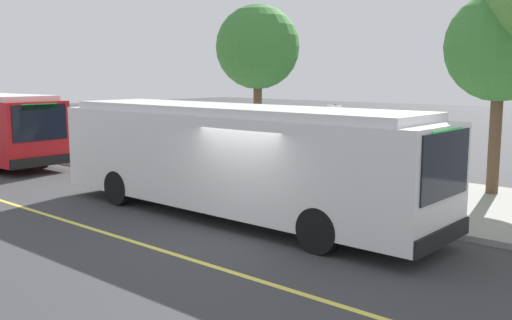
{
  "coord_description": "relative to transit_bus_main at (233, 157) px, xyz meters",
  "views": [
    {
      "loc": [
        9.02,
        -9.87,
        3.75
      ],
      "look_at": [
        -0.38,
        0.76,
        1.65
      ],
      "focal_mm": 40.67,
      "sensor_mm": 36.0,
      "label": 1
    }
  ],
  "objects": [
    {
      "name": "route_sign_post",
      "position": [
        1.54,
        2.44,
        0.34
      ],
      "size": [
        0.44,
        0.08,
        2.8
      ],
      "color": "#333338",
      "rests_on": "sidewalk_curb"
    },
    {
      "name": "ground_plane",
      "position": [
        1.42,
        -1.01,
        -1.62
      ],
      "size": [
        120.0,
        120.0,
        0.0
      ],
      "primitive_type": "plane",
      "color": "#38383A"
    },
    {
      "name": "bus_shelter",
      "position": [
        -1.85,
        5.0,
        0.3
      ],
      "size": [
        2.9,
        1.6,
        2.48
      ],
      "color": "#333338",
      "rests_on": "sidewalk_curb"
    },
    {
      "name": "waiting_bench",
      "position": [
        -1.44,
        5.1,
        -0.98
      ],
      "size": [
        1.6,
        0.48,
        0.95
      ],
      "color": "brown",
      "rests_on": "sidewalk_curb"
    },
    {
      "name": "lane_stripe_center",
      "position": [
        1.42,
        -3.21,
        -1.61
      ],
      "size": [
        36.0,
        0.14,
        0.01
      ],
      "primitive_type": "cube",
      "color": "#E0D64C",
      "rests_on": "ground_plane"
    },
    {
      "name": "sidewalk_curb",
      "position": [
        1.42,
        4.99,
        -1.54
      ],
      "size": [
        44.0,
        6.4,
        0.15
      ],
      "primitive_type": "cube",
      "color": "gray",
      "rests_on": "ground_plane"
    },
    {
      "name": "street_tree_downstreet",
      "position": [
        4.3,
        6.99,
        2.92
      ],
      "size": [
        3.26,
        3.26,
        6.05
      ],
      "color": "brown",
      "rests_on": "sidewalk_curb"
    },
    {
      "name": "street_tree_upstreet",
      "position": [
        -5.75,
        7.53,
        3.24
      ],
      "size": [
        3.49,
        3.49,
        6.48
      ],
      "color": "brown",
      "rests_on": "sidewalk_curb"
    },
    {
      "name": "pedestrian_commuter",
      "position": [
        -0.68,
        2.89,
        -0.5
      ],
      "size": [
        0.24,
        0.4,
        1.69
      ],
      "color": "#282D47",
      "rests_on": "sidewalk_curb"
    },
    {
      "name": "transit_bus_main",
      "position": [
        0.0,
        0.0,
        0.0
      ],
      "size": [
        11.66,
        2.66,
        2.95
      ],
      "color": "white",
      "rests_on": "ground_plane"
    }
  ]
}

